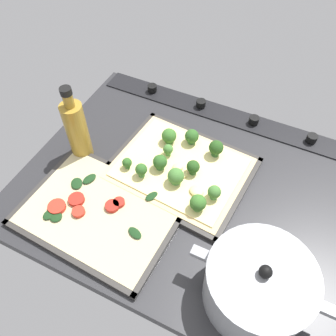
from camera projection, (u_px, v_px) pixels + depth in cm
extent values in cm
cube|color=#28282B|center=(187.00, 189.00, 87.17)|extent=(80.28, 62.57, 3.00)
cube|color=black|center=(226.00, 115.00, 101.25)|extent=(77.07, 7.00, 0.80)
cylinder|color=black|center=(312.00, 138.00, 93.71)|extent=(2.80, 2.80, 1.80)
cylinder|color=black|center=(254.00, 120.00, 98.06)|extent=(2.80, 2.80, 1.80)
cylinder|color=black|center=(201.00, 103.00, 102.40)|extent=(2.80, 2.80, 1.80)
cylinder|color=black|center=(152.00, 88.00, 106.75)|extent=(2.80, 2.80, 1.80)
cube|color=#33302D|center=(180.00, 171.00, 88.62)|extent=(36.05, 30.15, 0.50)
cube|color=#33302D|center=(203.00, 137.00, 95.32)|extent=(33.85, 4.04, 1.30)
cube|color=#33302D|center=(152.00, 208.00, 81.29)|extent=(33.85, 4.04, 1.30)
cube|color=#33302D|center=(240.00, 197.00, 83.13)|extent=(3.49, 27.41, 1.30)
cube|color=#33302D|center=(127.00, 145.00, 93.48)|extent=(3.49, 27.41, 1.30)
cube|color=#D3B77F|center=(180.00, 169.00, 88.03)|extent=(33.46, 27.56, 1.00)
cube|color=#EFDB8C|center=(180.00, 167.00, 87.48)|extent=(30.74, 24.86, 0.40)
cone|color=#427635|center=(192.00, 171.00, 85.78)|extent=(1.78, 1.78, 1.12)
sphere|color=#264C1C|center=(193.00, 166.00, 84.39)|extent=(3.23, 3.23, 3.23)
cone|color=#4D8B3F|center=(191.00, 141.00, 92.08)|extent=(2.00, 2.00, 0.99)
sphere|color=#2D5B23|center=(192.00, 136.00, 90.63)|extent=(3.64, 3.64, 3.64)
cone|color=#68AD54|center=(214.00, 196.00, 81.18)|extent=(1.71, 1.71, 1.12)
sphere|color=#427533|center=(214.00, 192.00, 79.83)|extent=(3.10, 3.10, 3.10)
cone|color=#5B9F46|center=(169.00, 141.00, 92.30)|extent=(2.14, 2.14, 0.80)
sphere|color=#386B28|center=(169.00, 136.00, 90.84)|extent=(3.88, 3.88, 3.88)
cone|color=#4D8B3F|center=(142.00, 174.00, 85.10)|extent=(1.60, 1.60, 1.32)
sphere|color=#2D5B23|center=(141.00, 169.00, 83.73)|extent=(2.92, 2.92, 2.92)
cone|color=#68AD54|center=(168.00, 153.00, 89.46)|extent=(1.42, 1.42, 1.04)
sphere|color=#427533|center=(168.00, 149.00, 88.29)|extent=(2.58, 2.58, 2.58)
cone|color=#68AD54|center=(176.00, 181.00, 84.01)|extent=(2.18, 2.18, 0.92)
sphere|color=#427533|center=(176.00, 176.00, 82.49)|extent=(3.97, 3.97, 3.97)
cone|color=#4D8B3F|center=(128.00, 166.00, 86.88)|extent=(1.34, 1.34, 0.90)
sphere|color=#2D5B23|center=(127.00, 163.00, 85.82)|extent=(2.43, 2.43, 2.43)
cone|color=#5B9F46|center=(197.00, 207.00, 79.44)|extent=(2.10, 2.10, 0.88)
sphere|color=#386B28|center=(198.00, 203.00, 77.97)|extent=(3.82, 3.82, 3.82)
cone|color=#427635|center=(215.00, 153.00, 89.28)|extent=(2.03, 2.03, 1.35)
sphere|color=#264C1C|center=(216.00, 147.00, 87.67)|extent=(3.69, 3.69, 3.69)
cone|color=#4D8B3F|center=(160.00, 167.00, 86.69)|extent=(1.96, 1.96, 1.05)
sphere|color=#2D5B23|center=(160.00, 162.00, 85.23)|extent=(3.56, 3.56, 3.56)
ellipsoid|color=#EFDB8C|center=(199.00, 203.00, 80.23)|extent=(3.62, 3.76, 1.01)
ellipsoid|color=#EFDB8C|center=(197.00, 191.00, 82.08)|extent=(4.00, 3.49, 1.22)
ellipsoid|color=#EFDB8C|center=(182.00, 174.00, 85.43)|extent=(3.37, 3.35, 0.86)
ellipsoid|color=#EFDB8C|center=(178.00, 167.00, 86.77)|extent=(3.45, 3.34, 0.93)
cube|color=#33302D|center=(101.00, 213.00, 80.91)|extent=(36.41, 28.00, 0.50)
cube|color=#33302D|center=(130.00, 174.00, 87.44)|extent=(35.14, 2.97, 1.30)
cube|color=#33302D|center=(65.00, 257.00, 73.76)|extent=(35.14, 2.97, 1.30)
cube|color=#33302D|center=(165.00, 245.00, 75.53)|extent=(2.52, 26.29, 1.30)
cube|color=#33302D|center=(44.00, 183.00, 85.66)|extent=(2.52, 26.29, 1.30)
cube|color=tan|center=(100.00, 211.00, 80.36)|extent=(33.89, 25.48, 0.90)
cylinder|color=red|center=(79.00, 212.00, 79.19)|extent=(2.96, 2.96, 1.00)
cylinder|color=red|center=(57.00, 207.00, 80.02)|extent=(4.10, 4.10, 1.00)
cylinder|color=#B22319|center=(112.00, 206.00, 80.15)|extent=(3.28, 3.28, 1.00)
cylinder|color=#B22319|center=(119.00, 202.00, 80.76)|extent=(2.73, 2.73, 1.00)
cylinder|color=#B22319|center=(77.00, 199.00, 81.28)|extent=(3.74, 3.74, 1.00)
ellipsoid|color=#193819|center=(135.00, 233.00, 75.99)|extent=(4.05, 3.11, 0.60)
ellipsoid|color=#193819|center=(49.00, 215.00, 78.87)|extent=(2.85, 3.36, 0.60)
ellipsoid|color=#193819|center=(56.00, 217.00, 78.47)|extent=(3.75, 3.75, 0.60)
ellipsoid|color=#193819|center=(152.00, 196.00, 81.96)|extent=(3.19, 3.91, 0.60)
ellipsoid|color=#193819|center=(89.00, 179.00, 85.11)|extent=(3.18, 4.16, 0.60)
ellipsoid|color=#193819|center=(77.00, 183.00, 84.26)|extent=(4.25, 4.37, 0.60)
cylinder|color=gray|center=(257.00, 287.00, 65.39)|extent=(19.86, 19.86, 10.19)
cylinder|color=gray|center=(264.00, 275.00, 61.09)|extent=(20.25, 20.25, 0.80)
sphere|color=black|center=(266.00, 272.00, 59.83)|extent=(2.40, 2.40, 2.40)
cube|color=gray|center=(328.00, 309.00, 59.66)|extent=(3.60, 2.00, 1.20)
cube|color=gray|center=(201.00, 253.00, 66.01)|extent=(3.60, 2.00, 1.20)
cylinder|color=olive|center=(77.00, 131.00, 86.31)|extent=(5.40, 5.40, 16.28)
cylinder|color=olive|center=(68.00, 100.00, 78.57)|extent=(2.43, 2.43, 3.50)
cylinder|color=black|center=(66.00, 91.00, 76.57)|extent=(2.70, 2.70, 1.60)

